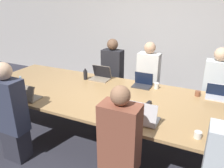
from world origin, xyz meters
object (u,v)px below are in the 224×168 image
at_px(person_near_left, 11,115).
at_px(cup_far_center, 156,86).
at_px(person_far_center, 148,79).
at_px(cup_far_right, 198,94).
at_px(laptop_near_left, 27,95).
at_px(person_near_midright, 120,150).
at_px(laptop_far_center, 143,82).
at_px(bottle_far_midleft, 85,75).
at_px(laptop_far_right, 218,94).
at_px(cup_near_right, 198,135).
at_px(bottle_near_left, 22,85).
at_px(person_far_midleft, 113,74).
at_px(laptop_near_midright, 143,117).
at_px(cup_near_midright, 121,115).
at_px(laptop_far_midleft, 101,75).
at_px(stapler, 148,104).
at_px(person_far_right, 215,90).

relative_size(person_near_left, cup_far_center, 14.34).
bearing_deg(person_far_center, cup_far_right, -29.41).
height_order(laptop_near_left, person_near_midright, person_near_midright).
distance_m(laptop_far_center, person_far_center, 0.51).
bearing_deg(bottle_far_midleft, laptop_far_right, 3.85).
bearing_deg(cup_near_right, person_near_midright, -147.26).
relative_size(laptop_near_left, laptop_far_right, 1.01).
bearing_deg(bottle_near_left, person_far_midleft, 59.66).
relative_size(laptop_far_center, person_far_midleft, 0.22).
xyz_separation_m(laptop_near_midright, bottle_far_midleft, (-1.40, 0.99, 0.01)).
xyz_separation_m(bottle_near_left, cup_near_midright, (1.73, -0.07, -0.07)).
relative_size(person_near_midright, cup_near_right, 17.08).
bearing_deg(laptop_far_midleft, cup_far_right, -0.86).
bearing_deg(laptop_near_midright, stapler, -81.55).
height_order(bottle_near_left, laptop_far_right, bottle_near_left).
bearing_deg(cup_far_right, cup_near_right, -84.82).
bearing_deg(cup_far_right, cup_near_midright, -126.55).
xyz_separation_m(laptop_far_center, bottle_far_midleft, (-1.05, -0.13, 0.02)).
height_order(laptop_near_left, laptop_far_right, laptop_near_left).
distance_m(cup_near_midright, bottle_far_midleft, 1.49).
height_order(laptop_far_center, cup_far_right, laptop_far_center).
xyz_separation_m(person_far_midleft, stapler, (1.07, -1.13, 0.08)).
relative_size(person_far_right, person_far_midleft, 1.00).
xyz_separation_m(person_far_center, cup_far_right, (0.93, -0.52, 0.10)).
bearing_deg(person_far_right, laptop_near_midright, -115.38).
relative_size(laptop_near_midright, person_far_midleft, 0.26).
bearing_deg(laptop_far_right, laptop_far_center, -178.91).
xyz_separation_m(laptop_far_center, cup_near_right, (0.98, -1.16, -0.03)).
distance_m(laptop_far_right, person_near_midright, 1.86).
bearing_deg(laptop_far_midleft, bottle_far_midleft, -153.76).
distance_m(person_near_left, laptop_far_midleft, 1.67).
relative_size(cup_far_right, person_far_midleft, 0.06).
bearing_deg(laptop_near_midright, person_near_midright, 80.38).
distance_m(laptop_near_left, person_near_midright, 1.70).
xyz_separation_m(laptop_far_right, bottle_far_midleft, (-2.20, -0.15, 0.02)).
relative_size(laptop_near_midright, cup_near_right, 4.43).
height_order(laptop_near_midright, cup_near_right, laptop_near_midright).
relative_size(person_near_midright, person_far_midleft, 0.98).
distance_m(person_near_left, person_far_midleft, 2.12).
bearing_deg(bottle_far_midleft, person_near_left, -99.48).
bearing_deg(person_near_midright, bottle_far_midleft, -48.44).
bearing_deg(laptop_near_left, person_far_center, -127.68).
height_order(bottle_near_left, person_far_midleft, person_far_midleft).
height_order(person_near_left, laptop_near_midright, person_near_left).
relative_size(laptop_far_right, person_far_midleft, 0.25).
xyz_separation_m(person_far_center, bottle_far_midleft, (-1.00, -0.62, 0.14)).
bearing_deg(laptop_far_midleft, stapler, -31.48).
height_order(laptop_far_center, laptop_far_right, laptop_far_center).
relative_size(cup_far_center, person_near_midright, 0.07).
bearing_deg(cup_far_center, laptop_far_right, 1.91).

